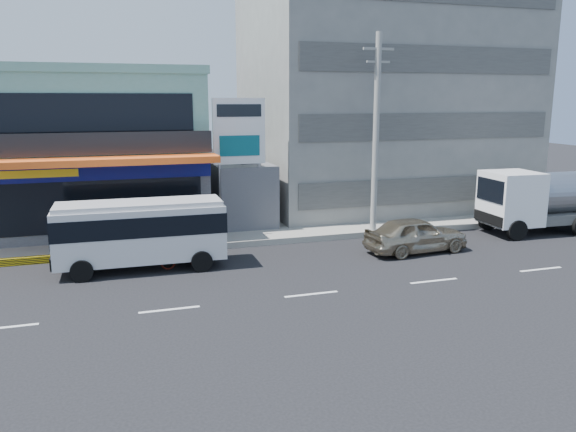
# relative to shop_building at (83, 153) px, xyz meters

# --- Properties ---
(ground) EXTENTS (120.00, 120.00, 0.00)m
(ground) POSITION_rel_shop_building_xyz_m (8.00, -13.95, -4.00)
(ground) COLOR black
(ground) RESTS_ON ground
(sidewalk) EXTENTS (70.00, 5.00, 0.30)m
(sidewalk) POSITION_rel_shop_building_xyz_m (13.00, -4.45, -3.85)
(sidewalk) COLOR gray
(sidewalk) RESTS_ON ground
(shop_building) EXTENTS (12.40, 11.70, 8.00)m
(shop_building) POSITION_rel_shop_building_xyz_m (0.00, 0.00, 0.00)
(shop_building) COLOR #46464B
(shop_building) RESTS_ON ground
(concrete_building) EXTENTS (16.00, 12.00, 14.00)m
(concrete_building) POSITION_rel_shop_building_xyz_m (18.00, 1.05, 3.00)
(concrete_building) COLOR gray
(concrete_building) RESTS_ON ground
(gap_structure) EXTENTS (3.00, 6.00, 3.50)m
(gap_structure) POSITION_rel_shop_building_xyz_m (8.00, -1.95, -2.25)
(gap_structure) COLOR #46464B
(gap_structure) RESTS_ON ground
(satellite_dish) EXTENTS (1.50, 1.50, 0.15)m
(satellite_dish) POSITION_rel_shop_building_xyz_m (8.00, -2.95, -0.42)
(satellite_dish) COLOR slate
(satellite_dish) RESTS_ON gap_structure
(billboard) EXTENTS (2.60, 0.18, 6.90)m
(billboard) POSITION_rel_shop_building_xyz_m (7.50, -4.75, 0.93)
(billboard) COLOR gray
(billboard) RESTS_ON ground
(utility_pole_near) EXTENTS (1.60, 0.30, 10.00)m
(utility_pole_near) POSITION_rel_shop_building_xyz_m (14.00, -6.55, 1.15)
(utility_pole_near) COLOR #999993
(utility_pole_near) RESTS_ON ground
(minibus) EXTENTS (6.75, 2.45, 2.81)m
(minibus) POSITION_rel_shop_building_xyz_m (2.42, -8.98, -2.32)
(minibus) COLOR silver
(minibus) RESTS_ON ground
(sedan) EXTENTS (4.89, 2.26, 1.62)m
(sedan) POSITION_rel_shop_building_xyz_m (14.45, -10.01, -3.19)
(sedan) COLOR tan
(sedan) RESTS_ON ground
(tanker_truck) EXTENTS (8.32, 2.95, 3.24)m
(tanker_truck) POSITION_rel_shop_building_xyz_m (23.27, -8.56, -2.26)
(tanker_truck) COLOR white
(tanker_truck) RESTS_ON ground
(motorcycle_rider) EXTENTS (1.83, 0.72, 2.31)m
(motorcycle_rider) POSITION_rel_shop_building_xyz_m (4.00, -9.42, -3.24)
(motorcycle_rider) COLOR #4F130B
(motorcycle_rider) RESTS_ON ground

